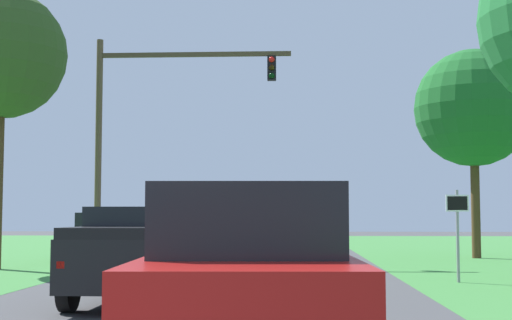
{
  "coord_description": "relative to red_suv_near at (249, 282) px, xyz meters",
  "views": [
    {
      "loc": [
        1.74,
        -2.61,
        1.78
      ],
      "look_at": [
        0.63,
        19.71,
        3.45
      ],
      "focal_mm": 51.0,
      "sensor_mm": 36.0,
      "label": 1
    }
  ],
  "objects": [
    {
      "name": "crossing_suv_far",
      "position": [
        -6.32,
        20.36,
        -0.11
      ],
      "size": [
        4.29,
        2.12,
        1.84
      ],
      "color": "black",
      "rests_on": "ground_plane"
    },
    {
      "name": "keep_moving_sign",
      "position": [
        4.78,
        11.75,
        0.48
      ],
      "size": [
        0.6,
        0.09,
        2.42
      ],
      "color": "gray",
      "rests_on": "ground_plane"
    },
    {
      "name": "red_suv_near",
      "position": [
        0.0,
        0.0,
        0.0
      ],
      "size": [
        2.42,
        4.74,
        2.07
      ],
      "color": "#9E1411",
      "rests_on": "ground_plane"
    },
    {
      "name": "oak_tree_right",
      "position": [
        7.93,
        22.49,
        5.06
      ],
      "size": [
        4.83,
        4.83,
        8.57
      ],
      "color": "#4C351E",
      "rests_on": "ground_plane"
    },
    {
      "name": "pickup_truck_lead",
      "position": [
        -2.62,
        7.01,
        -0.07
      ],
      "size": [
        2.28,
        5.15,
        1.92
      ],
      "color": "black",
      "rests_on": "ground_plane"
    },
    {
      "name": "traffic_light",
      "position": [
        -4.94,
        18.88,
        4.36
      ],
      "size": [
        7.27,
        0.4,
        8.31
      ],
      "color": "brown",
      "rests_on": "ground_plane"
    },
    {
      "name": "extra_tree_2",
      "position": [
        -9.18,
        15.67,
        5.99
      ],
      "size": [
        4.32,
        4.32,
        9.25
      ],
      "color": "#4C351E",
      "rests_on": "ground_plane"
    },
    {
      "name": "ground_plane",
      "position": [
        -1.29,
        7.69,
        -1.07
      ],
      "size": [
        120.0,
        120.0,
        0.0
      ],
      "primitive_type": "plane",
      "color": "#424244"
    }
  ]
}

